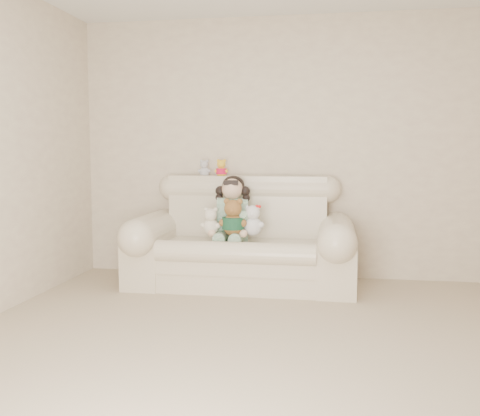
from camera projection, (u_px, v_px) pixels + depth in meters
name	position (u px, v px, depth m)	size (l,w,h in m)	color
floor	(275.00, 371.00, 3.18)	(5.00, 5.00, 0.00)	tan
wall_back	(302.00, 148.00, 5.50)	(4.50, 4.50, 0.00)	beige
wall_front	(44.00, 114.00, 0.59)	(4.50, 4.50, 0.00)	beige
sofa	(242.00, 232.00, 5.17)	(2.10, 0.95, 1.03)	beige
seated_child	(232.00, 208.00, 5.24)	(0.38, 0.46, 0.63)	#2E7744
brown_teddy	(233.00, 214.00, 5.02)	(0.26, 0.20, 0.40)	brown
white_cat	(253.00, 217.00, 5.04)	(0.22, 0.17, 0.34)	white
cream_teddy	(211.00, 219.00, 5.07)	(0.19, 0.15, 0.30)	beige
yellow_mini_bear	(221.00, 167.00, 5.50)	(0.14, 0.10, 0.21)	yellow
grey_mini_plush	(204.00, 167.00, 5.56)	(0.13, 0.10, 0.21)	silver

